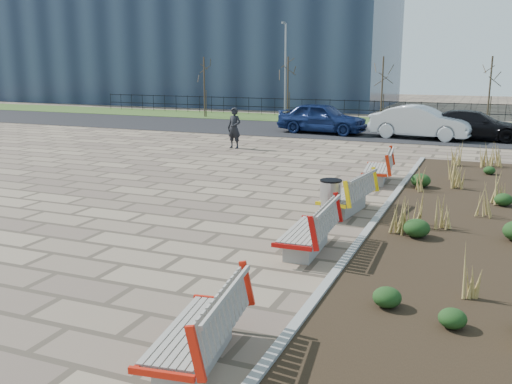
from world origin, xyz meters
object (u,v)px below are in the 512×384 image
at_px(bench_a, 194,326).
at_px(bench_c, 346,193).
at_px(car_black, 474,125).
at_px(litter_bin, 330,200).
at_px(pedestrian, 234,128).
at_px(bench_d, 377,166).
at_px(lamp_west, 285,73).
at_px(bench_b, 307,228).
at_px(car_silver, 421,122).
at_px(car_blue, 322,118).

relative_size(bench_a, bench_c, 1.00).
bearing_deg(bench_c, car_black, 88.46).
relative_size(litter_bin, pedestrian, 0.55).
height_order(bench_d, litter_bin, bench_d).
bearing_deg(lamp_west, bench_b, -69.43).
bearing_deg(bench_a, lamp_west, 99.52).
relative_size(litter_bin, lamp_west, 0.16).
distance_m(bench_b, car_black, 19.31).
height_order(litter_bin, lamp_west, lamp_west).
height_order(bench_c, litter_bin, bench_c).
height_order(litter_bin, pedestrian, pedestrian).
relative_size(bench_a, car_black, 0.43).
bearing_deg(bench_b, car_silver, 88.01).
bearing_deg(bench_b, litter_bin, 92.28).
bearing_deg(bench_b, bench_c, 88.08).
height_order(bench_a, car_silver, car_silver).
distance_m(pedestrian, car_black, 11.88).
xyz_separation_m(pedestrian, car_silver, (7.20, 6.34, -0.07)).
distance_m(bench_b, litter_bin, 2.49).
bearing_deg(car_blue, pedestrian, 168.63).
distance_m(bench_d, car_silver, 11.18).
distance_m(bench_a, litter_bin, 7.18).
xyz_separation_m(bench_c, lamp_west, (-9.00, 20.64, 2.54)).
bearing_deg(car_black, bench_a, 176.76).
bearing_deg(car_blue, bench_d, -149.70).
bearing_deg(pedestrian, lamp_west, 108.17).
height_order(bench_a, litter_bin, bench_a).
height_order(pedestrian, car_black, pedestrian).
xyz_separation_m(litter_bin, car_black, (2.65, 16.67, 0.24)).
bearing_deg(bench_c, bench_d, 97.35).
bearing_deg(car_silver, bench_b, -172.62).
xyz_separation_m(bench_d, litter_bin, (-0.18, -4.91, -0.01)).
bearing_deg(car_black, car_silver, 106.02).
height_order(car_blue, lamp_west, lamp_west).
distance_m(bench_c, car_black, 16.01).
xyz_separation_m(bench_b, car_silver, (0.02, 18.57, 0.32)).
bearing_deg(bench_c, car_silver, 97.27).
distance_m(litter_bin, car_blue, 17.06).
height_order(bench_d, car_black, car_black).
xyz_separation_m(bench_c, litter_bin, (-0.18, -0.85, -0.01)).
relative_size(bench_b, car_blue, 0.45).
height_order(bench_a, pedestrian, pedestrian).
bearing_deg(bench_a, bench_d, 82.10).
distance_m(bench_a, car_blue, 24.07).
bearing_deg(car_blue, bench_a, -161.45).
height_order(bench_d, car_silver, car_silver).
xyz_separation_m(bench_b, bench_c, (0.00, 3.34, 0.00)).
bearing_deg(litter_bin, car_blue, 106.63).
xyz_separation_m(car_black, lamp_west, (-11.47, 4.83, 2.32)).
distance_m(bench_d, car_blue, 12.51).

